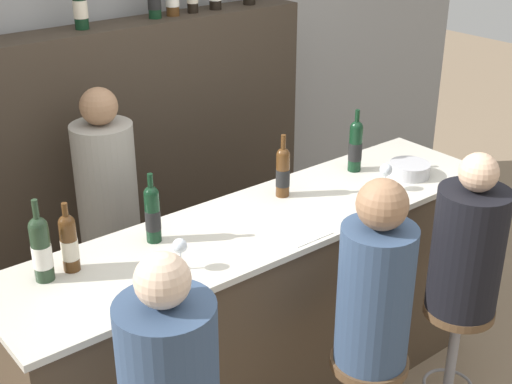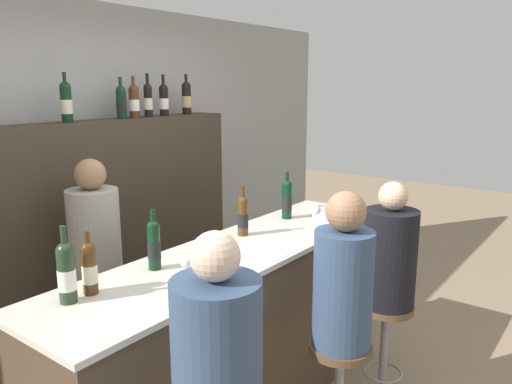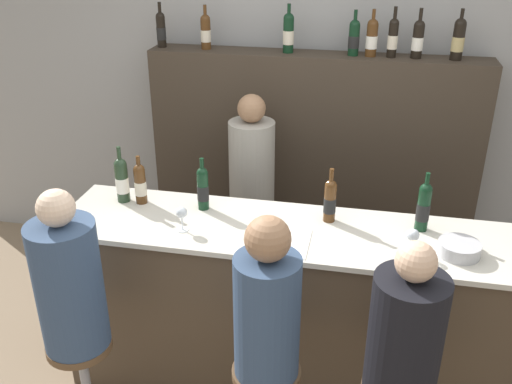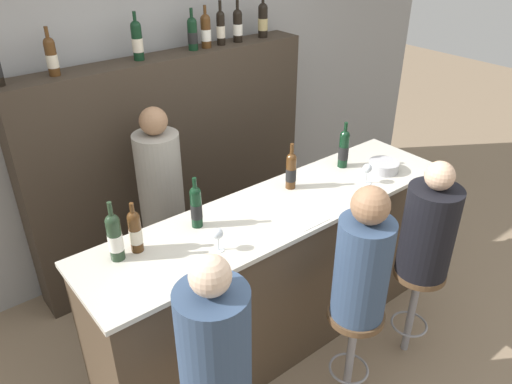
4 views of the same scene
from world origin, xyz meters
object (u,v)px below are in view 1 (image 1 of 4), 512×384
Objects in this scene: wine_bottle_counter_4 at (355,145)px; guest_seated_middle at (376,285)px; wine_bottle_counter_3 at (283,171)px; wine_glass_1 at (386,172)px; bar_stool_right at (455,335)px; guest_seated_right at (468,245)px; metal_bowl at (409,169)px; wine_bottle_counter_1 at (69,242)px; wine_glass_0 at (180,248)px; wine_bottle_backbar_2 at (80,3)px; wine_bottle_counter_2 at (152,213)px; wine_bottle_counter_0 at (41,248)px; bartender at (112,241)px.

wine_bottle_counter_4 is 0.41× the size of guest_seated_middle.
wine_glass_1 is (0.43, -0.27, -0.03)m from wine_bottle_counter_3.
wine_bottle_counter_3 is at bearing 116.80° from bar_stool_right.
wine_glass_1 is at bearing 86.75° from guest_seated_right.
bar_stool_right is at bearing -114.77° from metal_bowl.
guest_seated_middle is 0.80m from bar_stool_right.
bar_stool_right is at bearing -27.91° from wine_bottle_counter_1.
wine_bottle_backbar_2 is at bearing 76.45° from wine_glass_0.
bar_stool_right is at bearing -96.54° from wine_bottle_counter_4.
wine_glass_0 is at bearing 136.79° from guest_seated_middle.
wine_bottle_counter_3 is (0.73, 0.00, -0.00)m from wine_bottle_counter_2.
guest_seated_right reaches higher than wine_bottle_counter_1.
wine_bottle_counter_0 reaches higher than wine_bottle_counter_2.
wine_bottle_counter_4 reaches higher than wine_glass_0.
wine_bottle_counter_4 is 0.28m from wine_glass_1.
wine_bottle_counter_0 reaches higher than metal_bowl.
wine_bottle_counter_4 is 1.07m from bar_stool_right.
wine_bottle_counter_3 is at bearing -69.73° from wine_bottle_backbar_2.
wine_bottle_backbar_2 is at bearing 110.27° from wine_bottle_counter_3.
wine_bottle_counter_2 is 1.55m from bar_stool_right.
wine_bottle_counter_2 is at bearing 144.70° from guest_seated_right.
wine_bottle_backbar_2 is at bearing 113.03° from guest_seated_right.
wine_bottle_counter_1 is 0.94× the size of wine_bottle_counter_2.
wine_glass_0 is (0.34, -0.27, -0.03)m from wine_bottle_counter_1.
guest_seated_middle reaches higher than bar_stool_right.
metal_bowl is at bearing 65.23° from bar_stool_right.
wine_bottle_counter_3 reaches higher than wine_bottle_counter_1.
wine_bottle_counter_1 is 1.60m from wine_bottle_counter_4.
guest_seated_middle is (-0.70, -0.80, -0.17)m from wine_bottle_counter_4.
bar_stool_right is 0.49m from guest_seated_right.
metal_bowl is 0.13× the size of bartender.
guest_seated_middle reaches higher than metal_bowl.
wine_bottle_counter_1 reaches higher than bar_stool_right.
metal_bowl is 0.30× the size of bar_stool_right.
guest_seated_middle is 1.17× the size of bar_stool_right.
wine_bottle_counter_4 is at bearing 127.44° from metal_bowl.
wine_bottle_counter_4 is 1.08m from guest_seated_middle.
guest_seated_right is (-0.27, -0.57, -0.10)m from metal_bowl.
wine_bottle_counter_2 is 0.96× the size of wine_bottle_backbar_2.
bartender is (-0.99, 1.50, -0.29)m from guest_seated_right.
guest_seated_right is at bearing -93.25° from wine_glass_1.
wine_bottle_counter_1 is at bearing -120.76° from wine_bottle_backbar_2.
wine_bottle_counter_4 is at bearing 0.00° from wine_bottle_counter_2.
wine_bottle_counter_1 is 2.14× the size of wine_glass_0.
wine_bottle_counter_1 is at bearing 138.57° from guest_seated_middle.
wine_bottle_counter_2 is 2.22× the size of wine_glass_1.
wine_bottle_counter_2 is at bearing -101.08° from bartender.
wine_bottle_counter_1 reaches higher than wine_glass_0.
wine_bottle_counter_0 is 0.42× the size of guest_seated_middle.
wine_glass_0 is (-0.34, -1.42, -0.71)m from wine_bottle_backbar_2.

